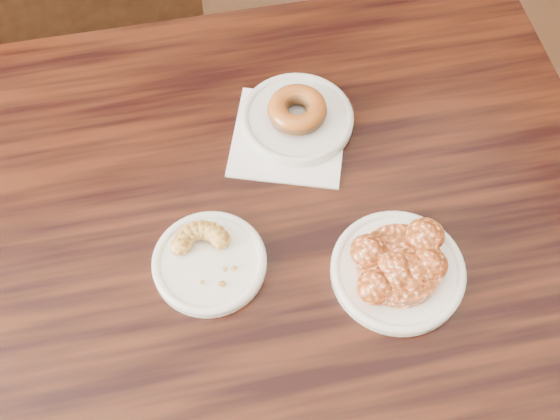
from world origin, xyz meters
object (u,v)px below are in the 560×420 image
object	(u,v)px
chair_far	(76,8)
cruller_fragment	(208,257)
apple_fritter	(400,263)
cafe_table	(300,339)
glazed_donut	(297,110)

from	to	relation	value
chair_far	cruller_fragment	distance (m)	0.92
apple_fritter	cafe_table	bearing A→B (deg)	140.29
cafe_table	cruller_fragment	world-z (taller)	cruller_fragment
cafe_table	glazed_donut	world-z (taller)	glazed_donut
cafe_table	apple_fritter	bearing A→B (deg)	-31.43
apple_fritter	cruller_fragment	xyz separation A→B (m)	(-0.23, 0.09, -0.01)
cafe_table	apple_fritter	world-z (taller)	apple_fritter
glazed_donut	apple_fritter	size ratio (longest dim) A/B	0.56
cruller_fragment	glazed_donut	bearing A→B (deg)	43.72
chair_far	apple_fritter	bearing A→B (deg)	95.10
glazed_donut	chair_far	bearing A→B (deg)	111.79
cafe_table	chair_far	distance (m)	0.90
cruller_fragment	chair_far	bearing A→B (deg)	95.50
chair_far	cruller_fragment	xyz separation A→B (m)	(0.08, -0.86, 0.32)
cafe_table	chair_far	bearing A→B (deg)	112.05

